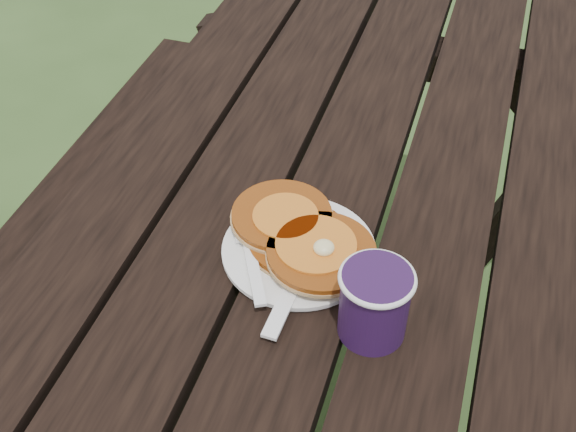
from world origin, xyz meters
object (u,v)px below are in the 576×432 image
(picnic_table, at_px, (311,396))
(coffee_cup, at_px, (375,300))
(plate, at_px, (299,251))
(pancake_stack, at_px, (302,237))

(picnic_table, xyz_separation_m, coffee_cup, (0.10, -0.12, 0.44))
(plate, height_order, coffee_cup, coffee_cup)
(pancake_stack, distance_m, coffee_cup, 0.16)
(plate, relative_size, coffee_cup, 2.04)
(picnic_table, height_order, coffee_cup, coffee_cup)
(picnic_table, relative_size, pancake_stack, 8.62)
(plate, height_order, pancake_stack, pancake_stack)
(picnic_table, bearing_deg, pancake_stack, -126.67)
(picnic_table, relative_size, plate, 9.03)
(plate, relative_size, pancake_stack, 0.96)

